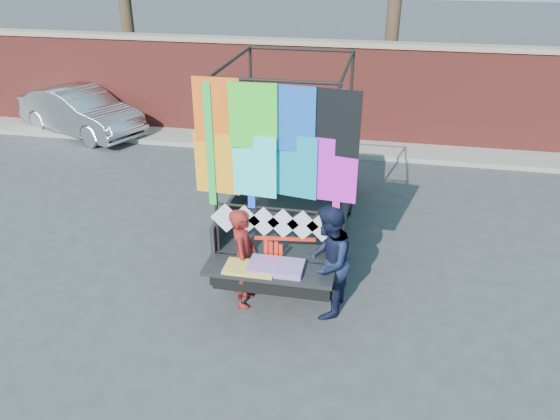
% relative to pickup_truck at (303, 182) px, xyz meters
% --- Properties ---
extents(ground, '(90.00, 90.00, 0.00)m').
position_rel_pickup_truck_xyz_m(ground, '(0.38, -2.13, -0.85)').
color(ground, '#38383A').
rests_on(ground, ground).
extents(brick_wall, '(30.00, 0.45, 2.61)m').
position_rel_pickup_truck_xyz_m(brick_wall, '(0.38, 4.87, 0.47)').
color(brick_wall, maroon).
rests_on(brick_wall, ground).
extents(curb, '(30.00, 1.20, 0.12)m').
position_rel_pickup_truck_xyz_m(curb, '(0.38, 4.17, -0.79)').
color(curb, gray).
rests_on(curb, ground).
extents(pickup_truck, '(2.13, 5.36, 3.37)m').
position_rel_pickup_truck_xyz_m(pickup_truck, '(0.00, 0.00, 0.00)').
color(pickup_truck, black).
rests_on(pickup_truck, ground).
extents(sedan, '(4.12, 2.81, 1.29)m').
position_rel_pickup_truck_xyz_m(sedan, '(-6.84, 4.07, -0.21)').
color(sedan, '#A7A8AE').
rests_on(sedan, ground).
extents(woman, '(0.43, 0.61, 1.56)m').
position_rel_pickup_truck_xyz_m(woman, '(-0.44, -2.67, -0.07)').
color(woman, maroon).
rests_on(woman, ground).
extents(man, '(0.73, 0.89, 1.72)m').
position_rel_pickup_truck_xyz_m(man, '(0.78, -2.67, 0.01)').
color(man, '#141A34').
rests_on(man, ground).
extents(streamer_bundle, '(0.86, 0.15, 0.60)m').
position_rel_pickup_truck_xyz_m(streamer_bundle, '(0.07, -2.68, 0.14)').
color(streamer_bundle, red).
rests_on(streamer_bundle, ground).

